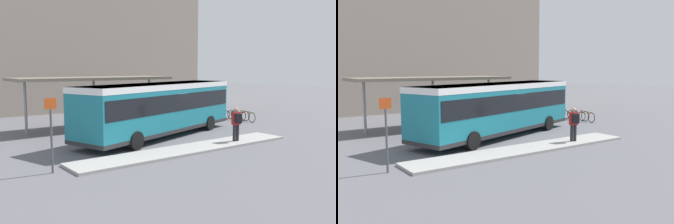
% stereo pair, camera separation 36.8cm
% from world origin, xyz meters
% --- Properties ---
extents(ground_plane, '(120.00, 120.00, 0.00)m').
position_xyz_m(ground_plane, '(0.00, 0.00, 0.00)').
color(ground_plane, '#5B5B60').
extents(curb_island, '(11.95, 1.80, 0.12)m').
position_xyz_m(curb_island, '(-1.02, -3.80, 0.06)').
color(curb_island, '#9E9E99').
rests_on(curb_island, ground_plane).
extents(city_bus, '(11.66, 5.83, 3.01)m').
position_xyz_m(city_bus, '(0.01, 0.00, 1.77)').
color(city_bus, '#197284').
rests_on(city_bus, ground_plane).
extents(pedestrian_waiting, '(0.49, 0.53, 1.74)m').
position_xyz_m(pedestrian_waiting, '(1.99, -3.99, 1.12)').
color(pedestrian_waiting, '#232328').
rests_on(pedestrian_waiting, curb_island).
extents(bicycle_orange, '(0.48, 1.74, 0.75)m').
position_xyz_m(bicycle_orange, '(8.48, 0.96, 0.38)').
color(bicycle_orange, black).
rests_on(bicycle_orange, ground_plane).
extents(bicycle_red, '(0.48, 1.76, 0.76)m').
position_xyz_m(bicycle_red, '(8.59, 1.73, 0.38)').
color(bicycle_red, black).
rests_on(bicycle_red, ground_plane).
extents(bicycle_black, '(0.48, 1.55, 0.67)m').
position_xyz_m(bicycle_black, '(8.42, 2.50, 0.34)').
color(bicycle_black, black).
rests_on(bicycle_black, ground_plane).
extents(bicycle_white, '(0.48, 1.58, 0.68)m').
position_xyz_m(bicycle_white, '(8.75, 3.27, 0.34)').
color(bicycle_white, black).
rests_on(bicycle_white, ground_plane).
extents(station_shelter, '(10.18, 3.35, 3.29)m').
position_xyz_m(station_shelter, '(-1.60, 5.08, 3.14)').
color(station_shelter, '#706656').
rests_on(station_shelter, ground_plane).
extents(potted_planter_near_shelter, '(0.90, 0.90, 1.26)m').
position_xyz_m(potted_planter_near_shelter, '(2.54, 2.14, 0.65)').
color(potted_planter_near_shelter, slate).
rests_on(potted_planter_near_shelter, ground_plane).
extents(platform_sign, '(0.44, 0.08, 2.80)m').
position_xyz_m(platform_sign, '(-7.57, -3.68, 1.56)').
color(platform_sign, '#4C4C51').
rests_on(platform_sign, ground_plane).
extents(station_building, '(23.44, 12.35, 12.42)m').
position_xyz_m(station_building, '(3.36, 20.01, 6.21)').
color(station_building, gray).
rests_on(station_building, ground_plane).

